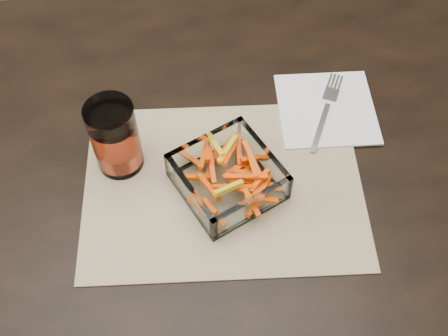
{
  "coord_description": "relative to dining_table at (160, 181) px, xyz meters",
  "views": [
    {
      "loc": [
        0.0,
        -0.56,
        1.53
      ],
      "look_at": [
        0.1,
        -0.08,
        0.78
      ],
      "focal_mm": 45.0,
      "sensor_mm": 36.0,
      "label": 1
    }
  ],
  "objects": [
    {
      "name": "tumbler",
      "position": [
        -0.06,
        -0.01,
        0.15
      ],
      "size": [
        0.08,
        0.08,
        0.13
      ],
      "color": "white",
      "rests_on": "placemat"
    },
    {
      "name": "fork",
      "position": [
        0.31,
        0.03,
        0.1
      ],
      "size": [
        0.11,
        0.17,
        0.0
      ],
      "rotation": [
        0.0,
        0.0,
        -0.54
      ],
      "color": "silver",
      "rests_on": "napkin"
    },
    {
      "name": "placemat",
      "position": [
        0.1,
        -0.09,
        0.09
      ],
      "size": [
        0.5,
        0.4,
        0.0
      ],
      "primitive_type": "cube",
      "rotation": [
        0.0,
        0.0,
        -0.16
      ],
      "color": "tan",
      "rests_on": "dining_table"
    },
    {
      "name": "glass_bowl",
      "position": [
        0.11,
        -0.09,
        0.11
      ],
      "size": [
        0.19,
        0.19,
        0.06
      ],
      "rotation": [
        0.0,
        0.0,
        0.36
      ],
      "color": "white",
      "rests_on": "placemat"
    },
    {
      "name": "dining_table",
      "position": [
        0.0,
        0.0,
        0.0
      ],
      "size": [
        1.6,
        0.9,
        0.75
      ],
      "color": "black",
      "rests_on": "ground"
    },
    {
      "name": "napkin",
      "position": [
        0.31,
        0.03,
        0.09
      ],
      "size": [
        0.19,
        0.19,
        0.0
      ],
      "primitive_type": "cube",
      "rotation": [
        0.0,
        0.0,
        -0.14
      ],
      "color": "white",
      "rests_on": "placemat"
    }
  ]
}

